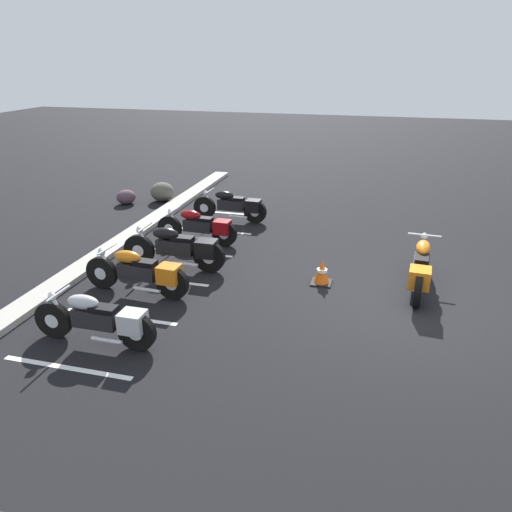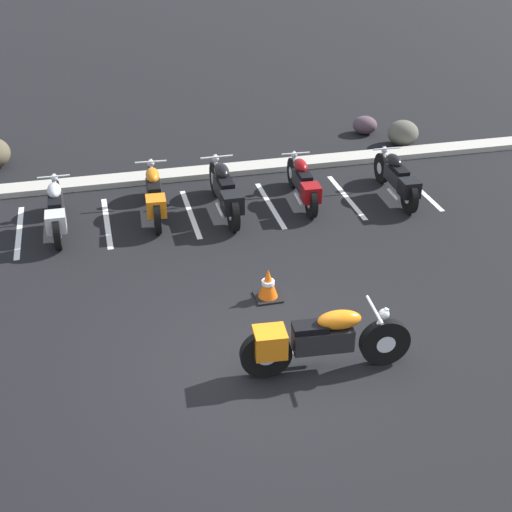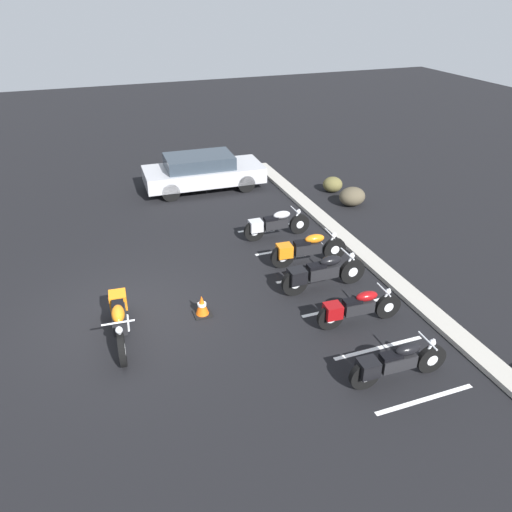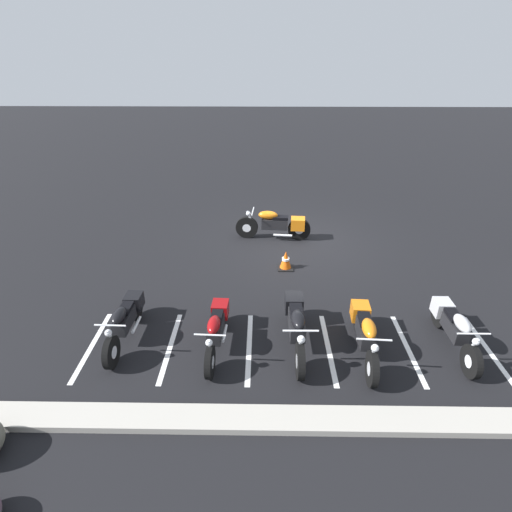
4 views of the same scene
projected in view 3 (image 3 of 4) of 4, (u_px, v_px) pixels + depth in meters
ground at (129, 318)px, 11.43m from camera, size 60.00×60.00×0.00m
motorcycle_orange_featured at (120, 318)px, 10.61m from camera, size 2.29×0.64×0.90m
parked_bike_0 at (274, 224)px, 14.81m from camera, size 0.58×2.08×0.82m
parked_bike_1 at (305, 249)px, 13.40m from camera, size 0.60×2.15×0.85m
parked_bike_2 at (320, 273)px, 12.27m from camera, size 0.64×2.26×0.89m
parked_bike_3 at (356, 308)px, 11.03m from camera, size 0.57×2.03×0.80m
parked_bike_4 at (394, 363)px, 9.43m from camera, size 0.58×2.07×0.82m
car_silver at (203, 171)px, 18.22m from camera, size 1.94×4.36×1.29m
concrete_curb at (377, 266)px, 13.37m from camera, size 18.00×0.50×0.12m
landscape_rock_0 at (352, 196)px, 17.02m from camera, size 0.82×0.95×0.64m
landscape_rock_2 at (333, 184)px, 18.15m from camera, size 0.82×0.84×0.55m
traffic_cone at (202, 306)px, 11.44m from camera, size 0.40×0.40×0.51m
stall_line_0 at (270, 227)px, 15.65m from camera, size 0.10×2.10×0.00m
stall_line_1 at (290, 249)px, 14.36m from camera, size 0.10×2.10×0.00m
stall_line_2 at (313, 275)px, 13.07m from camera, size 0.10×2.10×0.00m
stall_line_3 at (343, 308)px, 11.78m from camera, size 0.10×2.10×0.00m
stall_line_4 at (379, 348)px, 10.49m from camera, size 0.10×2.10×0.00m
stall_line_5 at (425, 399)px, 9.20m from camera, size 0.10×2.10×0.00m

